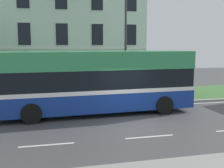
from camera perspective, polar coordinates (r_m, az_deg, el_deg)
ground_plane at (r=14.35m, az=3.26°, el=-6.95°), size 60.00×56.00×0.18m
georgian_townhouse at (r=28.65m, az=-10.64°, el=11.44°), size 14.71×9.99×10.74m
iron_verge_railing at (r=16.93m, az=-7.95°, el=-2.53°), size 15.35×0.04×0.97m
single_decker_bus at (r=15.14m, az=-3.03°, el=0.56°), size 10.34×2.90×3.29m
street_lamp_post at (r=18.23m, az=2.73°, el=10.52°), size 0.36×0.24×7.76m
litter_bin at (r=17.65m, az=-2.79°, el=-1.76°), size 0.53×0.53×1.17m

